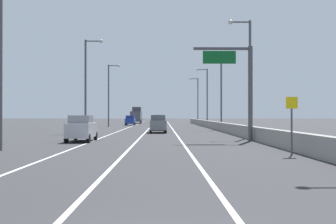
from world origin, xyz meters
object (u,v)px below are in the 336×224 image
object	(u,v)px
car_blue_3	(130,120)
car_red_4	(159,123)
speed_advisory_sign	(292,121)
box_truck	(136,116)
lamp_post_right_second	(247,70)
car_gray_0	(158,124)
overhead_sign_gantry	(241,81)
car_silver_1	(82,128)
lamp_post_left_near	(5,44)
lamp_post_left_far	(110,91)
car_black_2	(158,121)
lamp_post_right_fourth	(206,93)
lamp_post_right_third	(220,86)
lamp_post_left_mid	(88,79)
lamp_post_right_fifth	(197,97)

from	to	relation	value
car_blue_3	car_red_4	bearing A→B (deg)	-77.49
speed_advisory_sign	box_truck	world-z (taller)	box_truck
lamp_post_right_second	car_gray_0	world-z (taller)	lamp_post_right_second
overhead_sign_gantry	car_silver_1	world-z (taller)	overhead_sign_gantry
lamp_post_left_near	car_red_4	bearing A→B (deg)	74.33
speed_advisory_sign	car_blue_3	world-z (taller)	speed_advisory_sign
lamp_post_left_near	lamp_post_left_far	distance (m)	47.42
lamp_post_left_near	car_black_2	distance (m)	50.87
lamp_post_right_fourth	lamp_post_left_near	world-z (taller)	same
speed_advisory_sign	car_black_2	size ratio (longest dim) A/B	0.65
car_red_4	car_silver_1	bearing A→B (deg)	-104.31
lamp_post_left_near	car_gray_0	size ratio (longest dim) A/B	2.37
car_blue_3	speed_advisory_sign	bearing A→B (deg)	-77.82
lamp_post_right_second	lamp_post_left_far	size ratio (longest dim) A/B	1.00
overhead_sign_gantry	lamp_post_left_near	world-z (taller)	lamp_post_left_near
speed_advisory_sign	lamp_post_right_third	size ratio (longest dim) A/B	0.28
car_gray_0	box_truck	bearing A→B (deg)	96.42
lamp_post_right_second	car_blue_3	world-z (taller)	lamp_post_right_second
lamp_post_left_mid	car_blue_3	distance (m)	34.25
car_black_2	car_blue_3	distance (m)	9.47
lamp_post_right_second	car_red_4	size ratio (longest dim) A/B	2.34
lamp_post_left_far	car_blue_3	xyz separation A→B (m)	(2.76, 10.06, -5.22)
lamp_post_left_near	car_silver_1	distance (m)	10.03
lamp_post_right_second	car_silver_1	world-z (taller)	lamp_post_right_second
car_silver_1	car_black_2	distance (m)	42.16
lamp_post_right_fourth	overhead_sign_gantry	bearing A→B (deg)	-92.58
car_red_4	lamp_post_left_far	bearing A→B (deg)	117.68
lamp_post_left_far	car_silver_1	xyz separation A→B (m)	(2.84, -39.32, -5.17)
car_blue_3	lamp_post_right_second	bearing A→B (deg)	-72.00
lamp_post_left_mid	lamp_post_left_far	xyz separation A→B (m)	(-0.45, 23.71, 0.00)
lamp_post_right_third	lamp_post_left_mid	size ratio (longest dim) A/B	1.00
lamp_post_right_third	box_truck	xyz separation A→B (m)	(-14.30, 40.97, -4.37)
lamp_post_right_second	lamp_post_left_near	bearing A→B (deg)	-140.99
lamp_post_left_far	car_gray_0	xyz separation A→B (m)	(8.61, -23.96, -5.17)
lamp_post_left_near	lamp_post_right_fourth	bearing A→B (deg)	71.93
car_gray_0	car_black_2	xyz separation A→B (m)	(-0.17, 26.44, 0.00)
car_red_4	car_blue_3	bearing A→B (deg)	102.51
lamp_post_right_fourth	lamp_post_left_far	world-z (taller)	same
lamp_post_left_near	car_red_4	distance (m)	32.53
lamp_post_right_fourth	lamp_post_right_third	bearing A→B (deg)	-90.57
car_silver_1	lamp_post_left_near	bearing A→B (deg)	-109.40
lamp_post_left_near	car_black_2	world-z (taller)	lamp_post_left_near
car_gray_0	car_blue_3	bearing A→B (deg)	99.75
lamp_post_left_near	car_silver_1	xyz separation A→B (m)	(2.85, 8.10, -5.17)
lamp_post_left_mid	car_black_2	xyz separation A→B (m)	(7.98, 26.19, -5.17)
lamp_post_right_fourth	car_silver_1	bearing A→B (deg)	-107.82
speed_advisory_sign	lamp_post_left_near	size ratio (longest dim) A/B	0.28
lamp_post_right_third	lamp_post_right_fifth	distance (m)	39.52
car_silver_1	car_black_2	world-z (taller)	car_black_2
lamp_post_right_fifth	lamp_post_left_mid	world-z (taller)	same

